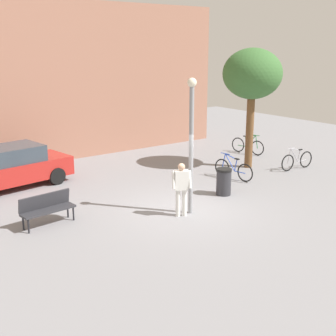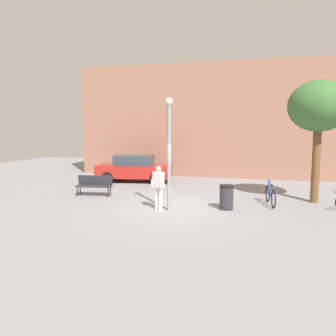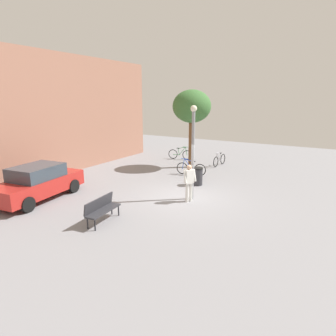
{
  "view_description": "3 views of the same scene",
  "coord_description": "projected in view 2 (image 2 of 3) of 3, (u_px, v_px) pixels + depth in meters",
  "views": [
    {
      "loc": [
        -8.56,
        -10.72,
        5.08
      ],
      "look_at": [
        -0.65,
        -0.09,
        1.48
      ],
      "focal_mm": 48.5,
      "sensor_mm": 36.0,
      "label": 1
    },
    {
      "loc": [
        3.01,
        -12.33,
        3.12
      ],
      "look_at": [
        -0.29,
        0.42,
        1.49
      ],
      "focal_mm": 35.8,
      "sensor_mm": 36.0,
      "label": 2
    },
    {
      "loc": [
        -11.23,
        -5.81,
        4.47
      ],
      "look_at": [
        -0.05,
        0.83,
        1.29
      ],
      "focal_mm": 30.7,
      "sensor_mm": 36.0,
      "label": 3
    }
  ],
  "objects": [
    {
      "name": "ground_plane",
      "position": [
        172.0,
        208.0,
        12.98
      ],
      "size": [
        36.0,
        36.0,
        0.0
      ],
      "primitive_type": "plane",
      "color": "gray"
    },
    {
      "name": "building_facade",
      "position": [
        207.0,
        121.0,
        21.34
      ],
      "size": [
        16.36,
        2.0,
        7.0
      ],
      "primitive_type": "cube",
      "color": "#9E6B56",
      "rests_on": "ground_plane"
    },
    {
      "name": "lamppost",
      "position": [
        169.0,
        146.0,
        12.28
      ],
      "size": [
        0.28,
        0.28,
        4.17
      ],
      "color": "gray",
      "rests_on": "ground_plane"
    },
    {
      "name": "person_by_lamppost",
      "position": [
        158.0,
        185.0,
        12.52
      ],
      "size": [
        0.63,
        0.49,
        1.67
      ],
      "color": "white",
      "rests_on": "ground_plane"
    },
    {
      "name": "park_bench",
      "position": [
        94.0,
        184.0,
        15.19
      ],
      "size": [
        1.64,
        0.65,
        0.92
      ],
      "color": "#2D2D33",
      "rests_on": "ground_plane"
    },
    {
      "name": "plaza_tree",
      "position": [
        319.0,
        107.0,
        13.41
      ],
      "size": [
        2.44,
        2.44,
        4.99
      ],
      "color": "brown",
      "rests_on": "ground_plane"
    },
    {
      "name": "bicycle_blue",
      "position": [
        270.0,
        195.0,
        13.42
      ],
      "size": [
        0.34,
        1.79,
        0.97
      ],
      "color": "black",
      "rests_on": "ground_plane"
    },
    {
      "name": "parked_car_red",
      "position": [
        134.0,
        168.0,
        19.09
      ],
      "size": [
        4.39,
        2.26,
        1.55
      ],
      "color": "#AD231E",
      "rests_on": "ground_plane"
    },
    {
      "name": "trash_bin",
      "position": [
        226.0,
        197.0,
        12.67
      ],
      "size": [
        0.54,
        0.54,
        0.94
      ],
      "color": "#2D2D33",
      "rests_on": "ground_plane"
    }
  ]
}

